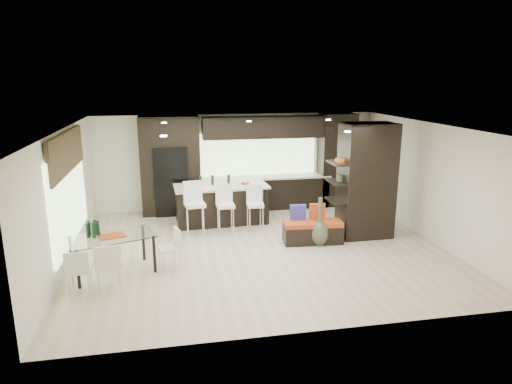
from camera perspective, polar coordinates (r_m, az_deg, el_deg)
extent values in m
plane|color=beige|center=(10.24, 0.64, -7.07)|extent=(8.00, 8.00, 0.00)
cube|color=white|center=(13.20, -2.38, 3.87)|extent=(8.00, 0.02, 2.70)
cube|color=white|center=(9.86, -22.75, -0.78)|extent=(0.02, 7.00, 2.70)
cube|color=white|center=(11.31, 20.94, 1.19)|extent=(0.02, 7.00, 2.70)
cube|color=white|center=(9.59, 0.68, 8.14)|extent=(8.00, 7.00, 0.02)
cube|color=#B2D199|center=(10.05, -22.31, -0.48)|extent=(0.04, 3.20, 1.90)
cube|color=#B2D199|center=(13.23, 0.21, 4.78)|extent=(3.40, 0.04, 1.20)
cube|color=brown|center=(9.87, -22.63, 4.59)|extent=(0.08, 3.00, 0.80)
cube|color=white|center=(9.84, 0.39, 8.18)|extent=(4.00, 3.00, 0.02)
cube|color=black|center=(12.96, 0.03, 3.69)|extent=(6.80, 0.68, 2.70)
cube|color=black|center=(12.77, -10.57, 1.45)|extent=(0.90, 0.68, 1.90)
cube|color=black|center=(11.00, 13.63, 1.39)|extent=(1.20, 0.80, 2.70)
cube|color=black|center=(11.91, -4.33, -1.49)|extent=(2.44, 1.14, 1.00)
cube|color=white|center=(11.04, -7.62, -2.74)|extent=(0.52, 0.52, 1.04)
cube|color=white|center=(11.13, -3.83, -2.74)|extent=(0.43, 0.43, 0.95)
cube|color=white|center=(11.25, -0.11, -2.62)|extent=(0.44, 0.44, 0.92)
cube|color=black|center=(10.58, 7.10, -4.97)|extent=(1.37, 0.61, 0.51)
cube|color=white|center=(9.30, -17.43, -7.50)|extent=(1.77, 1.35, 0.75)
cube|color=white|center=(8.60, -17.99, -9.05)|extent=(0.53, 0.53, 0.84)
cube|color=white|center=(8.71, -21.18, -9.32)|extent=(0.41, 0.41, 0.75)
cube|color=white|center=(9.23, -10.80, -7.26)|extent=(0.50, 0.50, 0.75)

